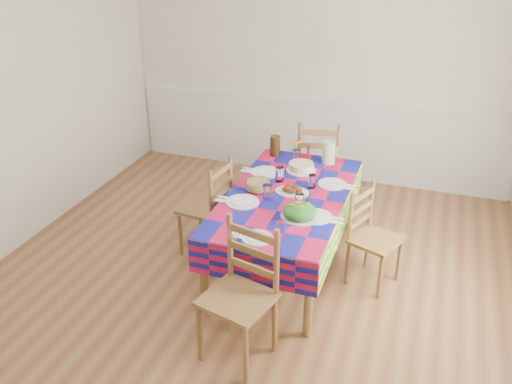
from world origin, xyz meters
TOP-DOWN VIEW (x-y plane):
  - room at (0.00, 0.00)m, footprint 4.58×5.08m
  - wainscot at (0.00, 2.48)m, footprint 4.41×0.06m
  - dining_table at (0.23, 0.49)m, footprint 0.98×1.83m
  - setting_near_head at (0.27, -0.23)m, footprint 0.37×0.25m
  - setting_left_near at (-0.01, 0.27)m, footprint 0.50×0.30m
  - setting_left_far at (-0.02, 0.79)m, footprint 0.49×0.29m
  - setting_right_near at (0.50, 0.22)m, footprint 0.49×0.28m
  - setting_right_far at (0.50, 0.75)m, footprint 0.47×0.27m
  - meat_platter at (0.26, 0.53)m, footprint 0.29×0.21m
  - salad_platter at (0.43, 0.14)m, footprint 0.30×0.30m
  - pasta_bowl at (-0.03, 0.50)m, footprint 0.21×0.21m
  - cake at (0.22, 0.99)m, footprint 0.27×0.27m
  - serving_utensils at (0.41, 0.42)m, footprint 0.14×0.31m
  - flower_vase at (0.10, 1.22)m, footprint 0.13×0.10m
  - hot_sauce at (0.21, 1.28)m, footprint 0.03×0.03m
  - green_pitcher at (0.42, 1.25)m, footprint 0.12×0.12m
  - tea_pitcher at (-0.12, 1.26)m, footprint 0.10×0.10m
  - name_card at (0.22, -0.37)m, footprint 0.07×0.02m
  - chair_near at (0.24, -0.66)m, footprint 0.54×0.52m
  - chair_far at (0.24, 1.63)m, footprint 0.51×0.49m
  - chair_left at (-0.49, 0.48)m, footprint 0.44×0.46m
  - chair_right at (0.97, 0.50)m, footprint 0.47×0.48m

SIDE VIEW (x-z plane):
  - chair_right at x=0.97m, z-range -0.01..0.85m
  - chair_left at x=-0.49m, z-range -0.01..0.92m
  - wainscot at x=0.00m, z-range 0.03..0.95m
  - chair_near at x=0.24m, z-range -0.01..1.00m
  - chair_far at x=0.24m, z-range -0.01..1.00m
  - dining_table at x=0.23m, z-range 0.28..0.99m
  - serving_utensils at x=0.41m, z-range 0.71..0.72m
  - name_card at x=0.22m, z-range 0.71..0.73m
  - meat_platter at x=0.26m, z-range 0.71..0.76m
  - setting_near_head at x=0.27m, z-range 0.68..0.79m
  - setting_right_far at x=0.50m, z-range 0.68..0.80m
  - setting_right_near at x=0.50m, z-range 0.68..0.80m
  - setting_left_far at x=-0.02m, z-range 0.68..0.81m
  - setting_left_near at x=-0.01m, z-range 0.68..0.81m
  - cake at x=0.22m, z-range 0.71..0.79m
  - pasta_bowl at x=-0.03m, z-range 0.71..0.79m
  - salad_platter at x=0.43m, z-range 0.70..0.82m
  - hot_sauce at x=0.21m, z-range 0.71..0.84m
  - flower_vase at x=0.10m, z-range 0.70..0.90m
  - tea_pitcher at x=-0.12m, z-range 0.71..0.91m
  - green_pitcher at x=0.42m, z-range 0.71..0.92m
  - room at x=0.00m, z-range -0.04..2.74m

